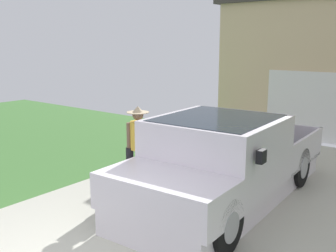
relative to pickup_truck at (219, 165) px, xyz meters
The scene contains 3 objects.
pickup_truck is the anchor object (origin of this frame).
person_with_hat 1.60m from the pickup_truck, 161.57° to the right, with size 0.43×0.43×1.71m.
handbag 1.85m from the pickup_truck, 157.56° to the right, with size 0.30×0.21×0.42m.
Camera 1 is at (3.81, -2.33, 2.88)m, focal length 42.54 mm.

